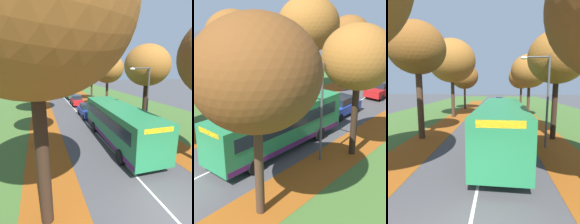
{
  "view_description": "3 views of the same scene",
  "coord_description": "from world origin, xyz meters",
  "views": [
    {
      "loc": [
        -4.83,
        -4.52,
        5.87
      ],
      "look_at": [
        0.08,
        10.47,
        1.94
      ],
      "focal_mm": 28.0,
      "sensor_mm": 36.0,
      "label": 1
    },
    {
      "loc": [
        13.58,
        -6.15,
        9.13
      ],
      "look_at": [
        -0.28,
        10.42,
        1.53
      ],
      "focal_mm": 50.0,
      "sensor_mm": 36.0,
      "label": 2
    },
    {
      "loc": [
        0.78,
        -3.4,
        4.11
      ],
      "look_at": [
        -0.49,
        12.59,
        1.69
      ],
      "focal_mm": 28.0,
      "sensor_mm": 36.0,
      "label": 3
    }
  ],
  "objects": [
    {
      "name": "car_blue_lead",
      "position": [
        0.75,
        15.96,
        0.81
      ],
      "size": [
        1.81,
        4.22,
        1.62
      ],
      "color": "#233D9E",
      "rests_on": "ground"
    },
    {
      "name": "car_green_third_in_line",
      "position": [
        1.14,
        29.91,
        0.81
      ],
      "size": [
        1.89,
        4.25,
        1.62
      ],
      "color": "#1E6038",
      "rests_on": "ground"
    },
    {
      "name": "grass_verge_right",
      "position": [
        9.2,
        20.0,
        0.0
      ],
      "size": [
        12.0,
        90.0,
        0.01
      ],
      "primitive_type": "cube",
      "color": "#3D6028",
      "rests_on": "ground"
    },
    {
      "name": "streetlamp_right",
      "position": [
        3.67,
        8.17,
        3.74
      ],
      "size": [
        1.89,
        0.28,
        6.0
      ],
      "color": "#47474C",
      "rests_on": "ground"
    },
    {
      "name": "tree_left_far",
      "position": [
        -5.03,
        27.0,
        5.69
      ],
      "size": [
        4.76,
        4.76,
        7.85
      ],
      "color": "#422D1E",
      "rests_on": "ground"
    },
    {
      "name": "tree_right_far",
      "position": [
        4.75,
        27.38,
        5.53
      ],
      "size": [
        4.34,
        4.34,
        7.51
      ],
      "color": "#422D1E",
      "rests_on": "ground"
    },
    {
      "name": "tree_left_mid",
      "position": [
        -5.07,
        18.96,
        7.17
      ],
      "size": [
        6.0,
        6.0,
        9.9
      ],
      "color": "#422D1E",
      "rests_on": "ground"
    },
    {
      "name": "tree_right_mid",
      "position": [
        4.68,
        19.34,
        5.9
      ],
      "size": [
        4.65,
        4.65,
        8.01
      ],
      "color": "#422D1E",
      "rests_on": "ground"
    },
    {
      "name": "car_white_fourth_in_line",
      "position": [
        1.0,
        35.62,
        0.81
      ],
      "size": [
        1.81,
        4.21,
        1.62
      ],
      "color": "silver",
      "rests_on": "ground"
    },
    {
      "name": "grass_verge_left",
      "position": [
        -9.2,
        20.0,
        0.0
      ],
      "size": [
        12.0,
        90.0,
        0.01
      ],
      "primitive_type": "cube",
      "color": "#3D6028",
      "rests_on": "ground"
    },
    {
      "name": "leaf_litter_right",
      "position": [
        4.6,
        14.0,
        0.01
      ],
      "size": [
        2.8,
        60.0,
        0.0
      ],
      "primitive_type": "cube",
      "color": "#8C4714",
      "rests_on": "grass_verge_right"
    },
    {
      "name": "leaf_litter_left",
      "position": [
        -4.6,
        14.0,
        0.01
      ],
      "size": [
        2.8,
        60.0,
        0.0
      ],
      "primitive_type": "cube",
      "color": "#8C4714",
      "rests_on": "grass_verge_left"
    },
    {
      "name": "tree_left_near",
      "position": [
        -5.17,
        9.52,
        6.76
      ],
      "size": [
        4.2,
        4.2,
        8.72
      ],
      "color": "#422D1E",
      "rests_on": "ground"
    },
    {
      "name": "bus",
      "position": [
        1.04,
        7.65,
        1.7
      ],
      "size": [
        2.89,
        10.47,
        2.98
      ],
      "color": "#237A47",
      "rests_on": "ground"
    },
    {
      "name": "road_centre_line",
      "position": [
        0.0,
        20.0,
        0.0
      ],
      "size": [
        0.12,
        80.0,
        0.01
      ],
      "primitive_type": "cube",
      "color": "silver",
      "rests_on": "ground"
    },
    {
      "name": "tree_right_near",
      "position": [
        5.08,
        10.19,
        6.13
      ],
      "size": [
        4.3,
        4.3,
        8.11
      ],
      "color": "black",
      "rests_on": "ground"
    },
    {
      "name": "car_red_following",
      "position": [
        0.98,
        23.45,
        0.81
      ],
      "size": [
        1.92,
        4.27,
        1.62
      ],
      "color": "#B21919",
      "rests_on": "ground"
    }
  ]
}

